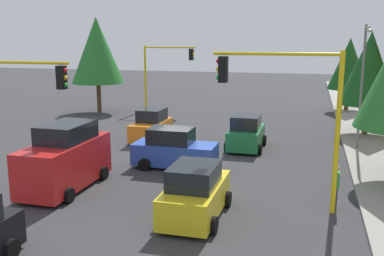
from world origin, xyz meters
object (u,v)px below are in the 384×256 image
object	(u,v)px
tree_roadside_mid	(370,68)
car_green	(246,133)
traffic_signal_far_right	(165,65)
tree_roadside_far	(349,64)
delivery_van_red	(66,159)
car_blue	(174,150)
street_lamp_curbside	(363,74)
car_yellow	(195,193)
tree_opposite_side	(97,50)
traffic_signal_near_left	(288,99)
car_orange	(151,126)
pedestrian_crossing	(335,186)
traffic_signal_near_right	(15,96)

from	to	relation	value
tree_roadside_mid	car_green	world-z (taller)	tree_roadside_mid
traffic_signal_far_right	tree_roadside_far	xyz separation A→B (m)	(-4.00, 15.19, 0.12)
traffic_signal_far_right	delivery_van_red	size ratio (longest dim) A/B	1.18
car_blue	delivery_van_red	bearing A→B (deg)	-40.09
street_lamp_curbside	tree_roadside_far	distance (m)	14.39
delivery_van_red	car_green	world-z (taller)	delivery_van_red
tree_roadside_mid	car_green	size ratio (longest dim) A/B	1.83
car_yellow	tree_roadside_mid	bearing A→B (deg)	155.28
tree_opposite_side	delivery_van_red	xyz separation A→B (m)	(18.14, 7.68, -3.98)
traffic_signal_far_right	tree_opposite_side	xyz separation A→B (m)	(2.00, -5.31, 1.26)
street_lamp_curbside	car_yellow	world-z (taller)	street_lamp_curbside
car_green	tree_roadside_mid	bearing A→B (deg)	127.50
street_lamp_curbside	tree_opposite_side	world-z (taller)	tree_opposite_side
traffic_signal_near_left	car_green	bearing A→B (deg)	-162.73
tree_roadside_mid	car_blue	distance (m)	14.45
tree_opposite_side	car_green	size ratio (longest dim) A/B	2.19
car_orange	pedestrian_crossing	distance (m)	13.75
traffic_signal_far_right	car_yellow	distance (m)	23.52
traffic_signal_far_right	delivery_van_red	bearing A→B (deg)	6.74
traffic_signal_near_left	traffic_signal_near_right	bearing A→B (deg)	-90.00
tree_opposite_side	traffic_signal_far_right	bearing A→B (deg)	110.65
traffic_signal_far_right	car_orange	world-z (taller)	traffic_signal_far_right
delivery_van_red	car_yellow	distance (m)	6.29
traffic_signal_near_left	tree_roadside_far	bearing A→B (deg)	171.07
traffic_signal_far_right	car_yellow	xyz separation A→B (m)	(21.72, 8.46, -3.11)
tree_roadside_far	car_blue	world-z (taller)	tree_roadside_far
street_lamp_curbside	car_green	bearing A→B (deg)	-81.19
traffic_signal_near_right	car_green	distance (m)	12.62
tree_roadside_mid	tree_opposite_side	bearing A→B (deg)	-100.78
traffic_signal_far_right	car_blue	bearing A→B (deg)	20.12
tree_opposite_side	tree_roadside_mid	size ratio (longest dim) A/B	1.19
street_lamp_curbside	delivery_van_red	size ratio (longest dim) A/B	1.46
delivery_van_red	car_yellow	size ratio (longest dim) A/B	1.21
tree_opposite_side	car_yellow	world-z (taller)	tree_opposite_side
car_blue	tree_roadside_mid	bearing A→B (deg)	135.49
traffic_signal_far_right	tree_roadside_mid	xyz separation A→B (m)	(6.00, 15.69, 0.39)
car_yellow	car_blue	world-z (taller)	same
car_blue	street_lamp_curbside	bearing A→B (deg)	121.85
tree_opposite_side	car_orange	distance (m)	12.70
car_green	car_orange	xyz separation A→B (m)	(-0.54, -5.99, -0.00)
traffic_signal_near_left	traffic_signal_near_right	world-z (taller)	traffic_signal_near_left
tree_opposite_side	car_blue	size ratio (longest dim) A/B	1.98
traffic_signal_far_right	pedestrian_crossing	bearing A→B (deg)	34.04
car_orange	car_green	bearing A→B (deg)	84.84
tree_opposite_side	delivery_van_red	size ratio (longest dim) A/B	1.67
traffic_signal_near_left	car_yellow	distance (m)	4.72
street_lamp_curbside	pedestrian_crossing	size ratio (longest dim) A/B	4.12
traffic_signal_near_right	car_yellow	world-z (taller)	traffic_signal_near_right
street_lamp_curbside	tree_roadside_far	bearing A→B (deg)	178.81
street_lamp_curbside	car_yellow	size ratio (longest dim) A/B	1.76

